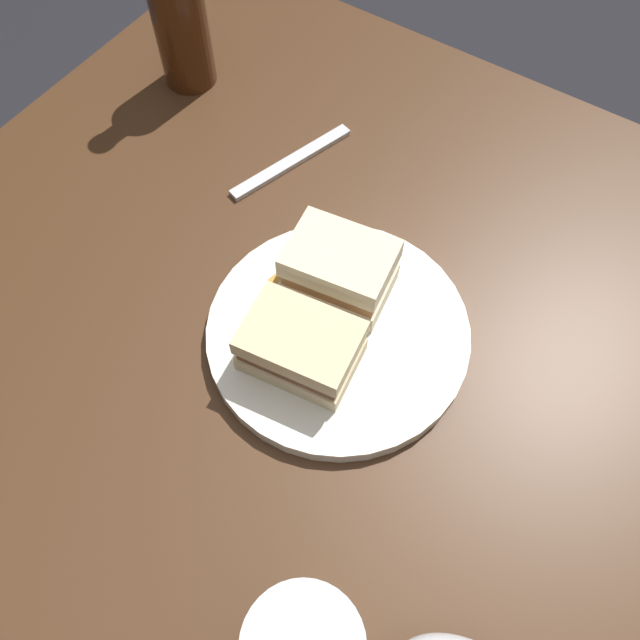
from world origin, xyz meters
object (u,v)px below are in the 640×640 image
(cider_bottle, at_px, (178,12))
(fork, at_px, (292,162))
(sandwich_half_left, at_px, (340,270))
(sandwich_half_right, at_px, (301,346))
(plate, at_px, (338,333))

(cider_bottle, bearing_deg, fork, 75.47)
(sandwich_half_left, xyz_separation_m, sandwich_half_right, (0.09, 0.02, -0.01))
(plate, height_order, fork, plate)
(sandwich_half_right, bearing_deg, cider_bottle, -126.69)
(plate, xyz_separation_m, sandwich_half_right, (0.05, -0.01, 0.04))
(fork, bearing_deg, plate, -116.38)
(sandwich_half_left, distance_m, sandwich_half_right, 0.10)
(cider_bottle, xyz_separation_m, fork, (0.05, 0.20, -0.10))
(sandwich_half_left, distance_m, cider_bottle, 0.41)
(sandwich_half_left, xyz_separation_m, fork, (-0.13, -0.16, -0.05))
(sandwich_half_right, height_order, fork, sandwich_half_right)
(sandwich_half_right, xyz_separation_m, fork, (-0.23, -0.17, -0.04))
(plate, relative_size, sandwich_half_right, 2.28)
(plate, relative_size, sandwich_half_left, 2.34)
(plate, relative_size, fork, 1.54)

